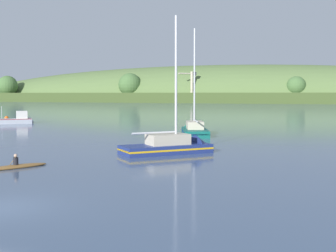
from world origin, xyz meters
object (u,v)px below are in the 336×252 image
object	(u,v)px
fishing_boat_moored	(18,121)
canoe_with_paddler	(16,167)
sailboat_near_mooring	(177,150)
sailboat_midwater_white	(194,132)
mooring_buoy_foreground	(7,118)
dockside_crane	(191,89)

from	to	relation	value
fishing_boat_moored	canoe_with_paddler	distance (m)	44.21
sailboat_near_mooring	sailboat_midwater_white	world-z (taller)	sailboat_midwater_white
canoe_with_paddler	fishing_boat_moored	bearing A→B (deg)	-113.72
fishing_boat_moored	mooring_buoy_foreground	bearing A→B (deg)	93.54
fishing_boat_moored	mooring_buoy_foreground	xyz separation A→B (m)	(-13.28, 11.74, -0.44)
dockside_crane	sailboat_near_mooring	xyz separation A→B (m)	(65.07, -182.61, -7.07)
sailboat_midwater_white	fishing_boat_moored	world-z (taller)	sailboat_midwater_white
sailboat_near_mooring	canoe_with_paddler	distance (m)	12.76
sailboat_midwater_white	canoe_with_paddler	world-z (taller)	sailboat_midwater_white
sailboat_midwater_white	mooring_buoy_foreground	bearing A→B (deg)	43.38
dockside_crane	canoe_with_paddler	bearing A→B (deg)	58.42
fishing_boat_moored	canoe_with_paddler	world-z (taller)	fishing_boat_moored
sailboat_near_mooring	sailboat_midwater_white	size ratio (longest dim) A/B	0.91
dockside_crane	fishing_boat_moored	world-z (taller)	dockside_crane
dockside_crane	sailboat_midwater_white	size ratio (longest dim) A/B	1.20
fishing_boat_moored	mooring_buoy_foreground	distance (m)	17.73
sailboat_midwater_white	mooring_buoy_foreground	world-z (taller)	sailboat_midwater_white
sailboat_midwater_white	dockside_crane	bearing A→B (deg)	-4.14
dockside_crane	sailboat_near_mooring	size ratio (longest dim) A/B	1.32
fishing_boat_moored	canoe_with_paddler	bearing A→B (deg)	-93.55
dockside_crane	sailboat_midwater_white	world-z (taller)	dockside_crane
mooring_buoy_foreground	sailboat_midwater_white	bearing A→B (deg)	-22.41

